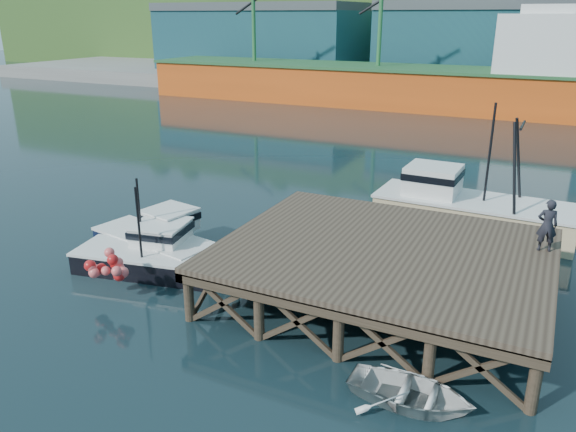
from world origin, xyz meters
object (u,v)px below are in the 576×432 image
Objects in this scene: boat_black at (153,254)px; dockworker at (547,225)px; boat_navy at (158,238)px; trawler at (469,205)px; dinghy at (411,393)px.

dockworker is (15.03, 4.13, 2.39)m from boat_black.
boat_black is (0.87, -1.44, -0.04)m from boat_navy.
trawler is at bearing -73.69° from dockworker.
dinghy is 1.79× the size of dockworker.
trawler reaches higher than boat_navy.
boat_navy is 15.45m from trawler.
boat_black is 3.39× the size of dockworker.
dockworker is (3.64, -6.69, 1.78)m from trawler.
boat_black reaches higher than dinghy.
dockworker is (2.77, 8.08, 2.75)m from dinghy.
boat_navy is 1.68m from boat_black.
boat_black is at bearing 72.77° from dinghy.
trawler is (12.26, 9.38, 0.58)m from boat_navy.
trawler is at bearing 4.01° from dinghy.
boat_navy reaches higher than dinghy.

